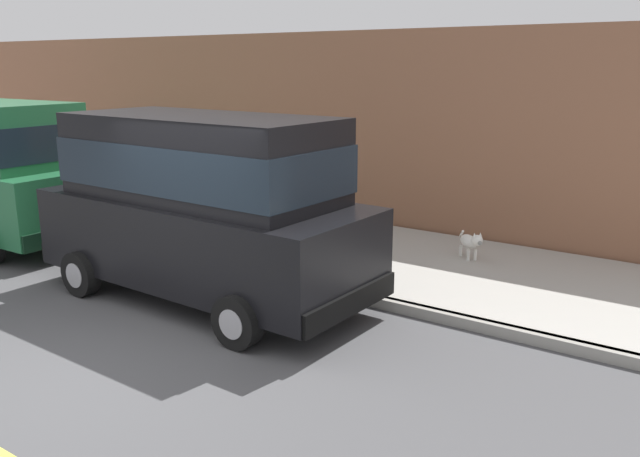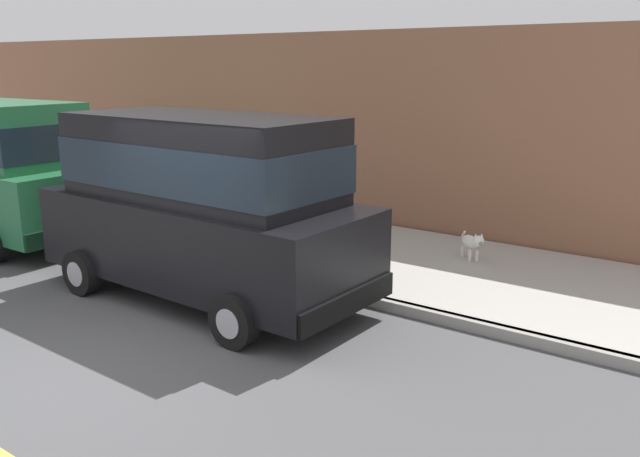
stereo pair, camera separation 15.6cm
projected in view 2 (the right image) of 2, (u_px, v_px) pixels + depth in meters
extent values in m
plane|color=#4C4C4F|center=(104.00, 362.00, 7.17)|extent=(80.00, 80.00, 0.00)
cube|color=gray|center=(286.00, 280.00, 9.67)|extent=(0.16, 64.00, 0.14)
cube|color=#A8A59E|center=(353.00, 252.00, 11.08)|extent=(3.60, 64.00, 0.14)
cube|color=black|center=(203.00, 237.00, 8.95)|extent=(2.01, 4.84, 1.10)
cube|color=black|center=(200.00, 157.00, 8.68)|extent=(1.76, 3.84, 1.10)
cube|color=#19232D|center=(200.00, 163.00, 8.70)|extent=(1.80, 3.88, 0.61)
cube|color=black|center=(102.00, 239.00, 10.43)|extent=(1.87, 0.24, 0.28)
cube|color=black|center=(344.00, 302.00, 7.68)|extent=(1.87, 0.24, 0.28)
cylinder|color=black|center=(82.00, 272.00, 9.22)|extent=(0.23, 0.64, 0.64)
cylinder|color=#9E9EA3|center=(82.00, 272.00, 9.22)|extent=(0.25, 0.36, 0.35)
cylinder|color=black|center=(185.00, 244.00, 10.69)|extent=(0.23, 0.64, 0.64)
cylinder|color=#9E9EA3|center=(185.00, 244.00, 10.69)|extent=(0.25, 0.36, 0.35)
cylinder|color=black|center=(234.00, 321.00, 7.48)|extent=(0.23, 0.64, 0.64)
cylinder|color=#9E9EA3|center=(234.00, 321.00, 7.48)|extent=(0.25, 0.36, 0.35)
cylinder|color=black|center=(332.00, 279.00, 8.95)|extent=(0.23, 0.64, 0.64)
cylinder|color=#9E9EA3|center=(332.00, 279.00, 8.95)|extent=(0.25, 0.36, 0.35)
cube|color=#EAEACC|center=(64.00, 210.00, 9.85)|extent=(0.28, 0.09, 0.14)
cube|color=#EAEACC|center=(129.00, 198.00, 10.76)|extent=(0.28, 0.09, 0.14)
cube|color=black|center=(74.00, 231.00, 10.92)|extent=(1.87, 0.25, 0.28)
cylinder|color=black|center=(1.00, 203.00, 13.81)|extent=(0.24, 0.65, 0.64)
cylinder|color=#9E9EA3|center=(1.00, 203.00, 13.81)|extent=(0.25, 0.36, 0.35)
cylinder|color=black|center=(90.00, 221.00, 12.19)|extent=(0.24, 0.65, 0.64)
cylinder|color=#9E9EA3|center=(90.00, 221.00, 12.19)|extent=(0.25, 0.36, 0.35)
ellipsoid|color=white|center=(470.00, 242.00, 10.42)|extent=(0.44, 0.46, 0.20)
cylinder|color=white|center=(477.00, 255.00, 10.35)|extent=(0.05, 0.05, 0.18)
cylinder|color=white|center=(470.00, 256.00, 10.33)|extent=(0.05, 0.05, 0.18)
cylinder|color=white|center=(469.00, 251.00, 10.61)|extent=(0.05, 0.05, 0.18)
cylinder|color=white|center=(462.00, 251.00, 10.58)|extent=(0.05, 0.05, 0.18)
sphere|color=white|center=(479.00, 241.00, 10.13)|extent=(0.17, 0.17, 0.17)
ellipsoid|color=gray|center=(481.00, 244.00, 10.04)|extent=(0.13, 0.13, 0.06)
cone|color=white|center=(482.00, 235.00, 10.12)|extent=(0.06, 0.06, 0.07)
cone|color=white|center=(476.00, 236.00, 10.10)|extent=(0.06, 0.06, 0.07)
cylinder|color=white|center=(463.00, 234.00, 10.65)|extent=(0.10, 0.11, 0.13)
cylinder|color=gold|center=(221.00, 248.00, 11.00)|extent=(0.24, 0.24, 0.06)
cylinder|color=gold|center=(220.00, 230.00, 10.93)|extent=(0.17, 0.17, 0.55)
sphere|color=gold|center=(219.00, 212.00, 10.85)|extent=(0.15, 0.15, 0.15)
cylinder|color=gold|center=(215.00, 230.00, 10.83)|extent=(0.10, 0.07, 0.07)
cylinder|color=gold|center=(225.00, 227.00, 11.02)|extent=(0.10, 0.07, 0.07)
cube|color=#8C5B42|center=(249.00, 122.00, 14.66)|extent=(0.50, 20.00, 3.78)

